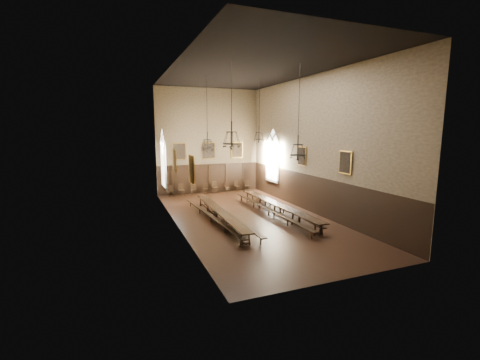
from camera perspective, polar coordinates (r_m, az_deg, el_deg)
floor at (r=20.36m, az=1.59°, el=-6.80°), size 9.00×18.00×0.02m
ceiling at (r=19.89m, az=1.71°, el=19.06°), size 9.00×18.00×0.02m
wall_back at (r=28.12m, az=-5.60°, el=6.86°), size 9.00×0.02×9.00m
wall_front at (r=11.88m, az=18.92°, el=3.51°), size 9.00×0.02×9.00m
wall_left at (r=18.33m, az=-11.51°, el=5.59°), size 0.02×18.00×9.00m
wall_right at (r=21.78m, az=12.70°, el=6.07°), size 0.02×18.00×9.00m
wainscot_panelling at (r=20.05m, az=1.60°, el=-3.33°), size 9.00×18.00×2.50m
table_left at (r=19.46m, az=-3.58°, el=-6.41°), size 0.88×9.43×0.73m
table_right at (r=21.08m, az=6.68°, el=-5.21°), size 0.85×9.79×0.76m
bench_left_outer at (r=19.48m, az=-5.17°, el=-6.71°), size 0.90×9.49×0.43m
bench_left_inner at (r=19.92m, az=-2.42°, el=-6.25°), size 0.57×10.29×0.46m
bench_right_inner at (r=20.90m, az=5.16°, el=-5.54°), size 0.38×10.37×0.47m
bench_right_outer at (r=21.59m, az=7.72°, el=-5.16°), size 0.86×9.79×0.44m
chair_0 at (r=27.35m, az=-12.06°, el=-2.27°), size 0.50×0.50×0.92m
chair_1 at (r=27.50m, az=-10.34°, el=-2.11°), size 0.47×0.47×0.99m
chair_2 at (r=27.77m, az=-8.19°, el=-2.02°), size 0.47×0.47×0.87m
chair_3 at (r=28.01m, az=-6.09°, el=-1.88°), size 0.47×0.47×0.88m
chair_4 at (r=28.27m, az=-4.45°, el=-1.69°), size 0.47×0.47×0.99m
chair_5 at (r=28.64m, az=-2.30°, el=-1.61°), size 0.42×0.42×0.86m
chair_6 at (r=28.96m, az=-0.54°, el=-1.43°), size 0.52×0.52×0.94m
chair_7 at (r=29.26m, az=1.33°, el=-1.33°), size 0.45×0.45×0.94m
chandelier_back_left at (r=21.84m, az=-5.80°, el=6.51°), size 0.86×0.86×4.87m
chandelier_back_right at (r=22.88m, az=3.40°, el=8.05°), size 0.75×0.75×4.30m
chandelier_front_left at (r=16.96m, az=-1.48°, el=7.38°), size 0.95×0.95×4.38m
chandelier_front_right at (r=18.05m, az=10.23°, el=5.37°), size 0.90×0.90×5.04m
portrait_back_0 at (r=27.44m, az=-10.75°, el=5.02°), size 1.10×0.12×1.40m
portrait_back_1 at (r=28.04m, az=-5.50°, el=5.22°), size 1.10×0.12×1.40m
portrait_back_2 at (r=28.86m, az=-0.51°, el=5.37°), size 1.10×0.12×1.40m
portrait_left_0 at (r=19.40m, az=-11.57°, el=3.40°), size 0.12×1.00×1.30m
portrait_left_1 at (r=15.01m, az=-8.60°, el=1.88°), size 0.12×1.00×1.30m
portrait_right_0 at (r=22.59m, az=10.93°, el=4.19°), size 0.12×1.00×1.30m
portrait_right_1 at (r=18.96m, az=18.20°, el=3.00°), size 0.12×1.00×1.30m
window_right at (r=26.54m, az=5.81°, el=4.35°), size 0.20×2.20×4.60m
window_left at (r=23.85m, az=-13.54°, el=3.62°), size 0.20×2.20×4.60m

